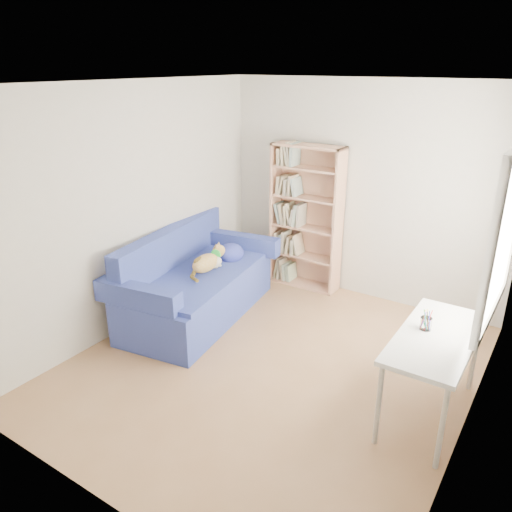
{
  "coord_description": "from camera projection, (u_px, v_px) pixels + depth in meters",
  "views": [
    {
      "loc": [
        2.14,
        -3.55,
        2.76
      ],
      "look_at": [
        -0.54,
        0.53,
        0.85
      ],
      "focal_mm": 35.0,
      "sensor_mm": 36.0,
      "label": 1
    }
  ],
  "objects": [
    {
      "name": "pen_cup",
      "position": [
        426.0,
        322.0,
        3.98
      ],
      "size": [
        0.09,
        0.09,
        0.17
      ],
      "color": "white",
      "rests_on": "desk"
    },
    {
      "name": "bookshelf",
      "position": [
        306.0,
        223.0,
        6.31
      ],
      "size": [
        0.92,
        0.28,
        1.83
      ],
      "color": "tan",
      "rests_on": "ground"
    },
    {
      "name": "room_shell",
      "position": [
        287.0,
        203.0,
        4.24
      ],
      "size": [
        3.54,
        4.04,
        2.62
      ],
      "color": "silver",
      "rests_on": "ground"
    },
    {
      "name": "sofa",
      "position": [
        196.0,
        285.0,
        5.72
      ],
      "size": [
        1.24,
        2.14,
        0.99
      ],
      "rotation": [
        0.0,
        0.0,
        0.15
      ],
      "color": "navy",
      "rests_on": "ground"
    },
    {
      "name": "ground",
      "position": [
        272.0,
        365.0,
        4.86
      ],
      "size": [
        4.0,
        4.0,
        0.0
      ],
      "primitive_type": "plane",
      "color": "#8D633F",
      "rests_on": "ground"
    },
    {
      "name": "desk",
      "position": [
        436.0,
        344.0,
        3.94
      ],
      "size": [
        0.56,
        1.23,
        0.75
      ],
      "color": "white",
      "rests_on": "ground"
    }
  ]
}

